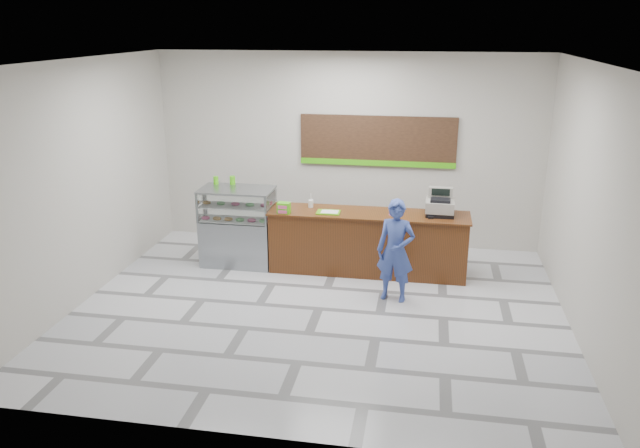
% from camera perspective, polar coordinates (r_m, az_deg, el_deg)
% --- Properties ---
extents(floor, '(7.00, 7.00, 0.00)m').
position_cam_1_polar(floor, '(9.16, -0.12, -7.76)').
color(floor, silver).
rests_on(floor, ground).
extents(back_wall, '(7.00, 0.00, 7.00)m').
position_cam_1_polar(back_wall, '(11.43, 2.51, 6.73)').
color(back_wall, beige).
rests_on(back_wall, floor).
extents(ceiling, '(7.00, 7.00, 0.00)m').
position_cam_1_polar(ceiling, '(8.26, -0.14, 14.68)').
color(ceiling, silver).
rests_on(ceiling, back_wall).
extents(sales_counter, '(3.26, 0.76, 1.03)m').
position_cam_1_polar(sales_counter, '(10.31, 4.39, -1.68)').
color(sales_counter, '#592910').
rests_on(sales_counter, floor).
extents(display_case, '(1.22, 0.72, 1.33)m').
position_cam_1_polar(display_case, '(10.68, -7.52, -0.18)').
color(display_case, gray).
rests_on(display_case, floor).
extents(menu_board, '(2.80, 0.06, 0.90)m').
position_cam_1_polar(menu_board, '(11.30, 5.29, 7.49)').
color(menu_board, black).
rests_on(menu_board, back_wall).
extents(cash_register, '(0.46, 0.48, 0.42)m').
position_cam_1_polar(cash_register, '(10.15, 10.92, 1.71)').
color(cash_register, black).
rests_on(cash_register, sales_counter).
extents(card_terminal, '(0.10, 0.17, 0.04)m').
position_cam_1_polar(card_terminal, '(10.00, 10.04, 0.69)').
color(card_terminal, black).
rests_on(card_terminal, sales_counter).
extents(serving_tray, '(0.38, 0.28, 0.02)m').
position_cam_1_polar(serving_tray, '(10.10, 0.79, 1.09)').
color(serving_tray, '#58B512').
rests_on(serving_tray, sales_counter).
extents(napkin_box, '(0.16, 0.16, 0.12)m').
position_cam_1_polar(napkin_box, '(10.28, -3.07, 1.64)').
color(napkin_box, white).
rests_on(napkin_box, sales_counter).
extents(straw_cup, '(0.08, 0.08, 0.13)m').
position_cam_1_polar(straw_cup, '(10.39, -0.85, 1.87)').
color(straw_cup, silver).
rests_on(straw_cup, sales_counter).
extents(promo_box, '(0.21, 0.15, 0.18)m').
position_cam_1_polar(promo_box, '(10.08, -3.32, 1.48)').
color(promo_box, '#46BB10').
rests_on(promo_box, sales_counter).
extents(donut_decal, '(0.15, 0.15, 0.00)m').
position_cam_1_polar(donut_decal, '(10.08, 6.72, 0.86)').
color(donut_decal, '#D84E81').
rests_on(donut_decal, sales_counter).
extents(green_cup_left, '(0.09, 0.09, 0.13)m').
position_cam_1_polar(green_cup_left, '(10.84, -9.50, 3.97)').
color(green_cup_left, '#46BB10').
rests_on(green_cup_left, display_case).
extents(green_cup_right, '(0.09, 0.09, 0.14)m').
position_cam_1_polar(green_cup_right, '(10.78, -8.00, 3.99)').
color(green_cup_right, '#46BB10').
rests_on(green_cup_right, display_case).
extents(customer, '(0.62, 0.47, 1.55)m').
position_cam_1_polar(customer, '(9.24, 6.93, -2.44)').
color(customer, '#354996').
rests_on(customer, floor).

